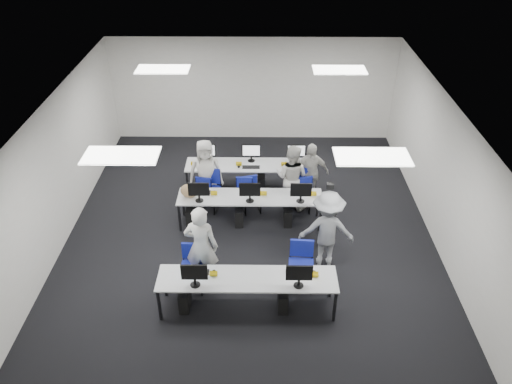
{
  "coord_description": "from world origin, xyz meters",
  "views": [
    {
      "loc": [
        0.22,
        -8.94,
        6.87
      ],
      "look_at": [
        0.13,
        -0.03,
        1.0
      ],
      "focal_mm": 35.0,
      "sensor_mm": 36.0,
      "label": 1
    }
  ],
  "objects_px": {
    "chair_3": "(251,200)",
    "student_0": "(201,246)",
    "desk_mid": "(250,198)",
    "student_3": "(310,174)",
    "chair_0": "(193,275)",
    "chair_1": "(301,273)",
    "photographer": "(327,230)",
    "chair_7": "(301,194)",
    "desk_front": "(247,280)",
    "student_2": "(206,173)",
    "chair_2": "(209,197)",
    "chair_5": "(207,194)",
    "chair_4": "(299,197)",
    "chair_6": "(245,194)",
    "student_1": "(292,177)"
  },
  "relations": [
    {
      "from": "chair_4",
      "to": "student_1",
      "type": "height_order",
      "value": "student_1"
    },
    {
      "from": "chair_1",
      "to": "photographer",
      "type": "relative_size",
      "value": 0.56
    },
    {
      "from": "desk_mid",
      "to": "chair_7",
      "type": "distance_m",
      "value": 1.48
    },
    {
      "from": "chair_4",
      "to": "student_0",
      "type": "relative_size",
      "value": 0.56
    },
    {
      "from": "desk_front",
      "to": "student_1",
      "type": "relative_size",
      "value": 1.98
    },
    {
      "from": "chair_0",
      "to": "student_0",
      "type": "bearing_deg",
      "value": 40.64
    },
    {
      "from": "chair_0",
      "to": "chair_3",
      "type": "bearing_deg",
      "value": 71.03
    },
    {
      "from": "desk_front",
      "to": "student_0",
      "type": "relative_size",
      "value": 1.81
    },
    {
      "from": "student_0",
      "to": "student_2",
      "type": "bearing_deg",
      "value": -78.2
    },
    {
      "from": "chair_1",
      "to": "student_0",
      "type": "xyz_separation_m",
      "value": [
        -1.88,
        0.09,
        0.58
      ]
    },
    {
      "from": "desk_front",
      "to": "student_3",
      "type": "bearing_deg",
      "value": 68.42
    },
    {
      "from": "chair_7",
      "to": "student_0",
      "type": "relative_size",
      "value": 0.49
    },
    {
      "from": "chair_7",
      "to": "student_1",
      "type": "distance_m",
      "value": 0.59
    },
    {
      "from": "student_2",
      "to": "student_3",
      "type": "height_order",
      "value": "student_2"
    },
    {
      "from": "chair_6",
      "to": "student_3",
      "type": "relative_size",
      "value": 0.53
    },
    {
      "from": "chair_3",
      "to": "photographer",
      "type": "distance_m",
      "value": 2.49
    },
    {
      "from": "chair_7",
      "to": "desk_mid",
      "type": "bearing_deg",
      "value": -162.22
    },
    {
      "from": "chair_7",
      "to": "chair_0",
      "type": "bearing_deg",
      "value": -143.99
    },
    {
      "from": "chair_3",
      "to": "student_1",
      "type": "bearing_deg",
      "value": -5.21
    },
    {
      "from": "chair_2",
      "to": "chair_1",
      "type": "bearing_deg",
      "value": -37.14
    },
    {
      "from": "chair_3",
      "to": "student_0",
      "type": "xyz_separation_m",
      "value": [
        -0.88,
        -2.45,
        0.62
      ]
    },
    {
      "from": "chair_7",
      "to": "student_3",
      "type": "relative_size",
      "value": 0.55
    },
    {
      "from": "desk_front",
      "to": "chair_3",
      "type": "relative_size",
      "value": 3.86
    },
    {
      "from": "chair_0",
      "to": "chair_1",
      "type": "relative_size",
      "value": 0.95
    },
    {
      "from": "chair_4",
      "to": "chair_6",
      "type": "xyz_separation_m",
      "value": [
        -1.28,
        0.23,
        -0.05
      ]
    },
    {
      "from": "desk_mid",
      "to": "student_3",
      "type": "bearing_deg",
      "value": 33.04
    },
    {
      "from": "chair_2",
      "to": "student_0",
      "type": "bearing_deg",
      "value": -71.99
    },
    {
      "from": "chair_1",
      "to": "student_2",
      "type": "distance_m",
      "value": 3.56
    },
    {
      "from": "chair_1",
      "to": "student_3",
      "type": "xyz_separation_m",
      "value": [
        0.38,
        2.9,
        0.48
      ]
    },
    {
      "from": "chair_6",
      "to": "student_2",
      "type": "distance_m",
      "value": 1.08
    },
    {
      "from": "chair_0",
      "to": "chair_2",
      "type": "distance_m",
      "value": 2.66
    },
    {
      "from": "desk_mid",
      "to": "chair_7",
      "type": "bearing_deg",
      "value": 33.32
    },
    {
      "from": "desk_mid",
      "to": "photographer",
      "type": "relative_size",
      "value": 1.88
    },
    {
      "from": "chair_7",
      "to": "photographer",
      "type": "xyz_separation_m",
      "value": [
        0.35,
        -2.12,
        0.58
      ]
    },
    {
      "from": "chair_2",
      "to": "desk_mid",
      "type": "bearing_deg",
      "value": -16.4
    },
    {
      "from": "student_3",
      "to": "chair_0",
      "type": "bearing_deg",
      "value": -138.25
    },
    {
      "from": "desk_mid",
      "to": "photographer",
      "type": "bearing_deg",
      "value": -40.89
    },
    {
      "from": "chair_1",
      "to": "student_2",
      "type": "height_order",
      "value": "student_2"
    },
    {
      "from": "chair_0",
      "to": "chair_3",
      "type": "xyz_separation_m",
      "value": [
        1.06,
        2.58,
        -0.03
      ]
    },
    {
      "from": "chair_4",
      "to": "student_1",
      "type": "relative_size",
      "value": 0.61
    },
    {
      "from": "desk_front",
      "to": "chair_1",
      "type": "relative_size",
      "value": 3.34
    },
    {
      "from": "chair_5",
      "to": "student_0",
      "type": "relative_size",
      "value": 0.46
    },
    {
      "from": "desk_front",
      "to": "student_0",
      "type": "xyz_separation_m",
      "value": [
        -0.87,
        0.69,
        0.2
      ]
    },
    {
      "from": "student_3",
      "to": "chair_4",
      "type": "bearing_deg",
      "value": -138.26
    },
    {
      "from": "photographer",
      "to": "chair_5",
      "type": "bearing_deg",
      "value": -36.12
    },
    {
      "from": "chair_2",
      "to": "chair_5",
      "type": "distance_m",
      "value": 0.21
    },
    {
      "from": "chair_0",
      "to": "student_0",
      "type": "xyz_separation_m",
      "value": [
        0.18,
        0.14,
        0.59
      ]
    },
    {
      "from": "desk_mid",
      "to": "chair_5",
      "type": "bearing_deg",
      "value": 142.88
    },
    {
      "from": "chair_0",
      "to": "desk_front",
      "type": "bearing_deg",
      "value": -24.13
    },
    {
      "from": "chair_6",
      "to": "student_3",
      "type": "height_order",
      "value": "student_3"
    }
  ]
}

